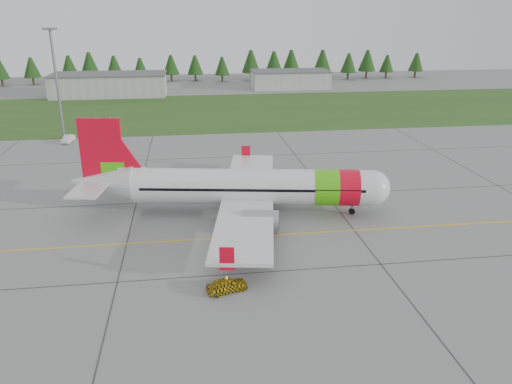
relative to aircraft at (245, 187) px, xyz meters
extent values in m
plane|color=gray|center=(1.58, -14.90, -3.35)|extent=(320.00, 320.00, 0.00)
cylinder|color=silver|center=(0.92, -0.15, 0.05)|extent=(28.77, 8.91, 4.27)
sphere|color=silver|center=(14.95, -2.50, 0.05)|extent=(4.27, 4.27, 4.27)
cone|color=silver|center=(-16.89, 2.83, 0.43)|extent=(8.26, 5.47, 4.27)
cube|color=black|center=(15.28, -2.56, 0.43)|extent=(2.20, 3.10, 0.61)
cylinder|color=#4AC30E|center=(9.56, -1.60, 0.05)|extent=(3.52, 4.76, 4.35)
cylinder|color=red|center=(12.15, -2.03, 0.05)|extent=(3.09, 4.69, 4.35)
cube|color=silver|center=(0.38, -0.06, -1.16)|extent=(11.72, 35.53, 0.39)
cube|color=red|center=(2.17, 17.28, -0.56)|extent=(1.33, 0.41, 2.19)
cube|color=red|center=(-3.57, -17.04, -0.56)|extent=(1.33, 0.41, 2.19)
cylinder|color=gray|center=(2.99, 5.60, -1.76)|extent=(4.26, 2.92, 2.30)
cylinder|color=gray|center=(1.01, -6.27, -1.76)|extent=(4.26, 2.92, 2.30)
cube|color=red|center=(-16.67, 2.79, 4.10)|extent=(5.03, 1.22, 8.32)
cube|color=#4AC30E|center=(-15.48, 2.59, 1.69)|extent=(2.88, 0.92, 2.63)
cube|color=silver|center=(-17.43, 2.92, 0.70)|extent=(5.53, 12.99, 0.24)
cylinder|color=slate|center=(12.79, -2.14, -2.58)|extent=(0.20, 0.20, 1.53)
cylinder|color=black|center=(12.79, -2.14, -2.97)|extent=(0.78, 0.43, 0.74)
cylinder|color=slate|center=(-0.19, 3.14, -2.31)|extent=(0.24, 0.24, 2.08)
cylinder|color=black|center=(-0.62, 3.21, -2.78)|extent=(1.20, 0.67, 1.14)
cylinder|color=slate|center=(-1.20, -2.91, -2.31)|extent=(0.24, 0.24, 2.08)
cylinder|color=black|center=(-1.63, -2.83, -2.78)|extent=(1.20, 0.67, 1.14)
imported|color=yellow|center=(-3.67, -17.81, -1.53)|extent=(1.61, 1.76, 3.63)
imported|color=silver|center=(-28.84, 39.20, -1.31)|extent=(1.59, 1.53, 4.07)
cube|color=#30561E|center=(1.58, 67.10, -3.33)|extent=(320.00, 50.00, 0.03)
cube|color=gold|center=(1.58, -6.90, -3.33)|extent=(120.00, 0.25, 0.02)
cube|color=#A8A8A3|center=(-28.42, 95.10, -0.35)|extent=(32.00, 14.00, 6.00)
cube|color=#A8A8A3|center=(26.58, 103.10, -0.75)|extent=(24.00, 12.00, 5.20)
cylinder|color=slate|center=(-30.42, 43.10, 6.65)|extent=(0.50, 0.50, 20.00)
camera|label=1|loc=(-6.38, -56.00, 19.79)|focal=35.00mm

